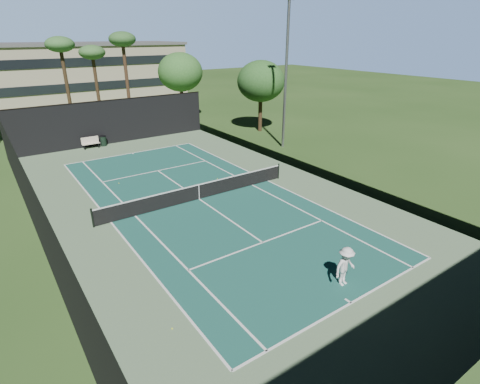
% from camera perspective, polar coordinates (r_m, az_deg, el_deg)
% --- Properties ---
extents(ground, '(160.00, 160.00, 0.00)m').
position_cam_1_polar(ground, '(23.42, -6.21, -1.12)').
color(ground, '#2A4B1C').
rests_on(ground, ground).
extents(apron_slab, '(18.00, 32.00, 0.01)m').
position_cam_1_polar(apron_slab, '(23.42, -6.21, -1.11)').
color(apron_slab, '#5E7E58').
rests_on(apron_slab, ground).
extents(court_surface, '(10.97, 23.77, 0.01)m').
position_cam_1_polar(court_surface, '(23.41, -6.21, -1.10)').
color(court_surface, '#1A554A').
rests_on(court_surface, ground).
extents(court_lines, '(11.07, 23.87, 0.01)m').
position_cam_1_polar(court_lines, '(23.41, -6.21, -1.08)').
color(court_lines, white).
rests_on(court_lines, ground).
extents(tennis_net, '(12.90, 0.10, 1.10)m').
position_cam_1_polar(tennis_net, '(23.20, -6.27, 0.13)').
color(tennis_net, black).
rests_on(tennis_net, ground).
extents(fence, '(18.04, 32.05, 4.03)m').
position_cam_1_polar(fence, '(22.73, -6.51, 3.56)').
color(fence, black).
rests_on(fence, ground).
extents(player, '(1.14, 0.69, 1.72)m').
position_cam_1_polar(player, '(15.94, 15.75, -10.87)').
color(player, white).
rests_on(player, ground).
extents(tennis_ball_a, '(0.07, 0.07, 0.07)m').
position_cam_1_polar(tennis_ball_a, '(14.07, -10.31, -19.79)').
color(tennis_ball_a, '#D9E834').
rests_on(tennis_ball_a, ground).
extents(tennis_ball_b, '(0.07, 0.07, 0.07)m').
position_cam_1_polar(tennis_ball_b, '(23.70, -17.49, -1.71)').
color(tennis_ball_b, '#C8EB35').
rests_on(tennis_ball_b, ground).
extents(tennis_ball_c, '(0.07, 0.07, 0.07)m').
position_cam_1_polar(tennis_ball_c, '(26.55, -3.45, 2.02)').
color(tennis_ball_c, '#CEEB35').
rests_on(tennis_ball_c, ground).
extents(tennis_ball_d, '(0.07, 0.07, 0.07)m').
position_cam_1_polar(tennis_ball_d, '(27.03, -17.97, 1.29)').
color(tennis_ball_d, '#B8CE2E').
rests_on(tennis_ball_d, ground).
extents(park_bench, '(1.50, 0.45, 1.02)m').
position_cam_1_polar(park_bench, '(36.33, -21.83, 7.04)').
color(park_bench, beige).
rests_on(park_bench, ground).
extents(trash_bin, '(0.56, 0.56, 0.95)m').
position_cam_1_polar(trash_bin, '(36.71, -20.10, 7.33)').
color(trash_bin, black).
rests_on(trash_bin, ground).
extents(palm_a, '(2.80, 2.80, 9.32)m').
position_cam_1_polar(palm_a, '(43.66, -25.69, 19.15)').
color(palm_a, '#3F2E1B').
rests_on(palm_a, ground).
extents(palm_b, '(2.80, 2.80, 8.42)m').
position_cam_1_polar(palm_b, '(46.41, -21.57, 18.83)').
color(palm_b, '#402D1B').
rests_on(palm_b, ground).
extents(palm_c, '(2.80, 2.80, 9.77)m').
position_cam_1_polar(palm_c, '(44.20, -17.44, 20.84)').
color(palm_c, '#4A3120').
rests_on(palm_c, ground).
extents(decid_tree_a, '(5.12, 5.12, 7.62)m').
position_cam_1_polar(decid_tree_a, '(45.73, -9.09, 17.57)').
color(decid_tree_a, '#452E1D').
rests_on(decid_tree_a, ground).
extents(decid_tree_b, '(4.80, 4.80, 7.14)m').
position_cam_1_polar(decid_tree_b, '(39.40, 3.20, 16.48)').
color(decid_tree_b, '#422F1C').
rests_on(decid_tree_b, ground).
extents(campus_building, '(40.50, 12.50, 8.30)m').
position_cam_1_polar(campus_building, '(65.86, -27.04, 15.99)').
color(campus_building, '#B6AC8D').
rests_on(campus_building, ground).
extents(light_pole, '(0.90, 0.25, 12.22)m').
position_cam_1_polar(light_pole, '(33.40, 7.02, 17.57)').
color(light_pole, '#95979E').
rests_on(light_pole, ground).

